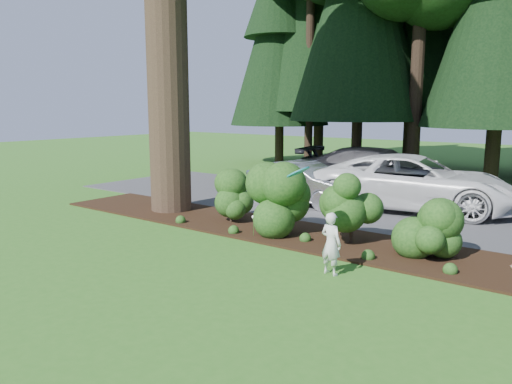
% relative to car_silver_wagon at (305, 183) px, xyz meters
% --- Properties ---
extents(ground, '(80.00, 80.00, 0.00)m').
position_rel_car_silver_wagon_xyz_m(ground, '(1.89, -6.83, -0.72)').
color(ground, '#2D641C').
rests_on(ground, ground).
extents(mulch_bed, '(16.00, 2.50, 0.05)m').
position_rel_car_silver_wagon_xyz_m(mulch_bed, '(1.89, -3.58, -0.69)').
color(mulch_bed, black).
rests_on(mulch_bed, ground).
extents(driveway, '(22.00, 6.00, 0.03)m').
position_rel_car_silver_wagon_xyz_m(driveway, '(1.89, 0.67, -0.70)').
color(driveway, '#38383A').
rests_on(driveway, ground).
extents(shrub_row, '(6.53, 1.60, 1.61)m').
position_rel_car_silver_wagon_xyz_m(shrub_row, '(2.66, -3.70, 0.09)').
color(shrub_row, '#183D12').
rests_on(shrub_row, ground).
extents(lily_cluster, '(0.69, 0.09, 0.57)m').
position_rel_car_silver_wagon_xyz_m(lily_cluster, '(1.59, -4.43, -0.22)').
color(lily_cluster, '#183D12').
rests_on(lily_cluster, ground).
extents(car_silver_wagon, '(4.34, 2.04, 1.38)m').
position_rel_car_silver_wagon_xyz_m(car_silver_wagon, '(0.00, 0.00, 0.00)').
color(car_silver_wagon, '#BCBCC1').
rests_on(car_silver_wagon, driveway).
extents(car_white_suv, '(6.57, 3.92, 1.71)m').
position_rel_car_silver_wagon_xyz_m(car_white_suv, '(3.26, 1.19, 0.17)').
color(car_white_suv, silver).
rests_on(car_white_suv, driveway).
extents(car_dark_suv, '(6.18, 3.20, 1.71)m').
position_rel_car_silver_wagon_xyz_m(car_dark_suv, '(1.34, 2.97, 0.17)').
color(car_dark_suv, black).
rests_on(car_dark_suv, driveway).
extents(child, '(0.49, 0.36, 1.22)m').
position_rel_car_silver_wagon_xyz_m(child, '(4.16, -5.71, -0.11)').
color(child, silver).
rests_on(child, ground).
extents(frisbee, '(0.45, 0.49, 0.26)m').
position_rel_car_silver_wagon_xyz_m(frisbee, '(3.34, -5.64, 1.21)').
color(frisbee, teal).
rests_on(frisbee, ground).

